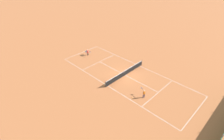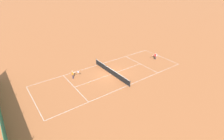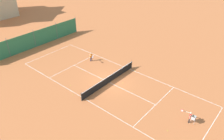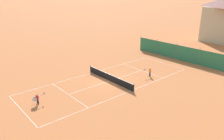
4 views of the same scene
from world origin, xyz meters
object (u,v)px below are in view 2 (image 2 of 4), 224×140
Objects in this scene: tennis_ball_far_corner at (87,84)px; ball_hopper at (156,55)px; player_far_service at (155,56)px; tennis_ball_service_box at (124,68)px; player_near_service at (73,74)px; tennis_ball_alley_left at (161,65)px; tennis_ball_mid_court at (102,63)px; tennis_ball_alley_right at (108,91)px; tennis_ball_by_net_left at (114,69)px; tennis_ball_near_corner at (77,73)px; tennis_net at (111,71)px; tennis_ball_by_net_right at (121,90)px.

ball_hopper is (0.28, -14.92, 0.62)m from tennis_ball_far_corner.
player_far_service is 18.97× the size of tennis_ball_service_box.
tennis_ball_alley_left is at bearing -108.41° from player_near_service.
player_near_service reaches higher than tennis_ball_service_box.
tennis_ball_service_box is at bearing 86.03° from ball_hopper.
tennis_ball_mid_court is (4.52, -5.39, 0.00)m from tennis_ball_far_corner.
player_far_service is 7.00m from tennis_ball_service_box.
tennis_ball_alley_right is (-3.32, 13.15, -0.70)m from player_far_service.
tennis_ball_by_net_left is at bearing -77.24° from tennis_ball_far_corner.
tennis_ball_near_corner is at bearing -3.12° from tennis_ball_far_corner.
tennis_ball_by_net_left is at bearing -101.88° from player_near_service.
tennis_net is at bearing 89.05° from player_far_service.
tennis_ball_alley_right is at bearing -170.32° from tennis_ball_near_corner.
tennis_ball_by_net_right is at bearing 152.25° from tennis_ball_by_net_left.
tennis_net reaches higher than tennis_ball_alley_right.
tennis_ball_mid_court is 1.00× the size of tennis_ball_near_corner.
tennis_ball_by_net_left and tennis_ball_service_box have the same top height.
tennis_ball_near_corner is at bearing 9.68° from tennis_ball_alley_right.
tennis_ball_far_corner and tennis_ball_by_net_right have the same top height.
player_far_service reaches higher than tennis_ball_near_corner.
tennis_ball_near_corner is 14.64m from tennis_ball_alley_left.
player_far_service is 13.58m from tennis_ball_alley_right.
ball_hopper is (-1.05, -9.06, 0.62)m from tennis_ball_by_net_left.
tennis_ball_alley_left is 2.78m from ball_hopper.
tennis_ball_mid_court is at bearing -50.03° from tennis_ball_far_corner.
player_near_service reaches higher than tennis_ball_mid_court.
tennis_ball_alley_right is (-3.13, -1.41, 0.00)m from tennis_ball_far_corner.
ball_hopper is at bearing -90.47° from tennis_net.
tennis_ball_service_box is 0.07× the size of ball_hopper.
tennis_ball_mid_court is at bearing -15.48° from tennis_ball_by_net_right.
player_near_service is at bearing 135.20° from tennis_ball_near_corner.
player_near_service is 8.80m from tennis_ball_service_box.
player_near_service is (2.40, 5.45, 0.26)m from tennis_net.
tennis_net is 3.16m from tennis_ball_service_box.
tennis_ball_by_net_left is 6.21m from tennis_ball_near_corner.
tennis_net is 7.33× the size of player_far_service.
tennis_ball_by_net_right is at bearing -160.83° from tennis_ball_near_corner.
tennis_ball_near_corner is at bearing 67.13° from tennis_ball_service_box.
tennis_ball_far_corner is at bearing 129.97° from tennis_ball_mid_court.
ball_hopper reaches higher than tennis_ball_by_net_right.
player_far_service is 18.97× the size of tennis_ball_near_corner.
tennis_ball_mid_court is at bearing 64.74° from player_far_service.
tennis_ball_far_corner is 1.00× the size of tennis_ball_alley_left.
player_near_service is 6.38m from tennis_ball_alley_right.
tennis_ball_near_corner is (8.02, 2.79, 0.00)m from tennis_ball_by_net_right.
tennis_ball_by_net_right is (-8.63, 2.39, 0.00)m from tennis_ball_mid_court.
tennis_ball_service_box is 1.00× the size of tennis_ball_by_net_right.
tennis_ball_mid_court and tennis_ball_by_net_right have the same top height.
tennis_ball_alley_left is (-4.83, -14.51, -0.73)m from player_near_service.
player_far_service is at bearing -104.51° from tennis_ball_near_corner.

